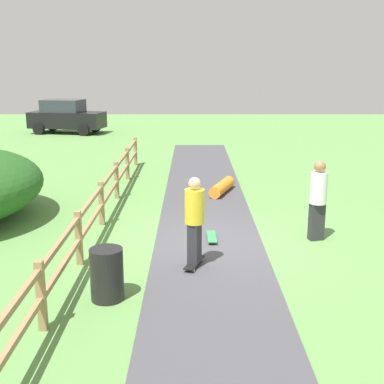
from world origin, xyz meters
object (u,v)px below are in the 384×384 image
(skateboard_loose, at_px, (210,237))
(bystander_white, at_px, (316,196))
(skater_fallen, at_px, (218,187))
(trash_bin, at_px, (105,274))
(skater_riding, at_px, (193,217))
(parked_car_black, at_px, (64,117))

(skateboard_loose, height_order, bystander_white, bystander_white)
(skater_fallen, xyz_separation_m, skateboard_loose, (-0.41, -4.34, -0.11))
(trash_bin, distance_m, bystander_white, 5.23)
(skateboard_loose, relative_size, bystander_white, 0.44)
(skateboard_loose, distance_m, bystander_white, 2.54)
(skater_riding, xyz_separation_m, parked_car_black, (-7.29, 19.99, -0.06))
(skater_riding, height_order, bystander_white, bystander_white)
(skateboard_loose, bearing_deg, trash_bin, -122.38)
(skater_riding, distance_m, bystander_white, 3.19)
(skater_fallen, bearing_deg, bystander_white, -65.51)
(skater_riding, height_order, skateboard_loose, skater_riding)
(bystander_white, bearing_deg, parked_car_black, 118.65)
(bystander_white, relative_size, parked_car_black, 0.41)
(skater_fallen, bearing_deg, trash_bin, -107.43)
(trash_bin, bearing_deg, skater_fallen, 72.57)
(trash_bin, xyz_separation_m, skater_fallen, (2.29, 7.29, -0.25))
(trash_bin, xyz_separation_m, skater_riding, (1.48, 1.42, 0.56))
(parked_car_black, bearing_deg, trash_bin, -74.82)
(trash_bin, height_order, bystander_white, bystander_white)
(skater_fallen, distance_m, skateboard_loose, 4.36)
(skater_fallen, bearing_deg, skateboard_loose, -95.46)
(skater_fallen, xyz_separation_m, parked_car_black, (-8.10, 14.11, 0.76))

